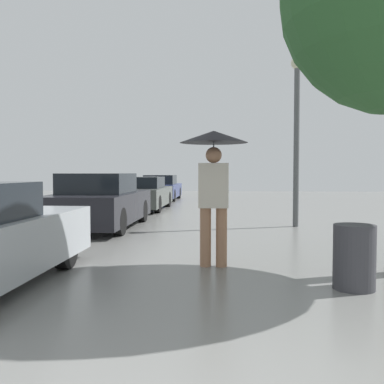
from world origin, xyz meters
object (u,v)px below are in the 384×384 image
(pedestrian, at_px, (214,164))
(trash_bin, at_px, (354,257))
(street_lamp, at_px, (297,124))
(parked_car_farthest, at_px, (161,188))
(parked_car_third, at_px, (143,194))
(parked_car_second, at_px, (100,203))

(pedestrian, relative_size, trash_bin, 2.59)
(trash_bin, bearing_deg, pedestrian, 147.05)
(pedestrian, xyz_separation_m, street_lamp, (1.93, 4.69, 1.09))
(parked_car_farthest, bearing_deg, pedestrian, -78.60)
(parked_car_third, relative_size, trash_bin, 5.54)
(parked_car_second, bearing_deg, parked_car_third, 89.50)
(pedestrian, xyz_separation_m, trash_bin, (1.66, -1.07, -1.09))
(parked_car_second, xyz_separation_m, trash_bin, (4.52, -5.16, -0.24))
(parked_car_second, relative_size, parked_car_third, 0.99)
(street_lamp, bearing_deg, pedestrian, -112.36)
(pedestrian, height_order, parked_car_third, pedestrian)
(street_lamp, bearing_deg, parked_car_second, -172.77)
(pedestrian, distance_m, trash_bin, 2.25)
(parked_car_second, distance_m, street_lamp, 5.21)
(pedestrian, bearing_deg, trash_bin, -32.95)
(parked_car_farthest, distance_m, street_lamp, 11.27)
(parked_car_third, relative_size, street_lamp, 0.99)
(parked_car_third, xyz_separation_m, street_lamp, (4.75, -4.52, 1.99))
(pedestrian, height_order, parked_car_farthest, pedestrian)
(parked_car_second, xyz_separation_m, parked_car_farthest, (-0.09, 10.57, -0.05))
(parked_car_second, xyz_separation_m, street_lamp, (4.79, 0.61, 1.94))
(parked_car_farthest, bearing_deg, parked_car_second, -89.49)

